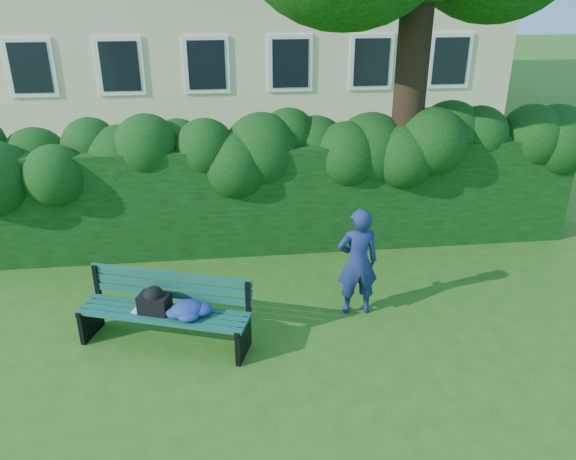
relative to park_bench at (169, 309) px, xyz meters
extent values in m
plane|color=#275B17|center=(1.62, 0.59, -0.50)|extent=(80.00, 80.00, 0.00)
cube|color=white|center=(-4.38, 10.57, 1.50)|extent=(1.30, 0.08, 1.60)
cube|color=black|center=(-4.38, 10.53, 1.50)|extent=(1.05, 0.04, 1.35)
cube|color=white|center=(-1.98, 10.57, 1.50)|extent=(1.30, 0.08, 1.60)
cube|color=black|center=(-1.98, 10.53, 1.50)|extent=(1.05, 0.04, 1.35)
cube|color=white|center=(0.42, 10.57, 1.50)|extent=(1.30, 0.08, 1.60)
cube|color=black|center=(0.42, 10.53, 1.50)|extent=(1.05, 0.04, 1.35)
cube|color=white|center=(2.82, 10.57, 1.50)|extent=(1.30, 0.08, 1.60)
cube|color=black|center=(2.82, 10.53, 1.50)|extent=(1.05, 0.04, 1.35)
cube|color=white|center=(5.22, 10.57, 1.50)|extent=(1.30, 0.08, 1.60)
cube|color=black|center=(5.22, 10.53, 1.50)|extent=(1.05, 0.04, 1.35)
cube|color=white|center=(7.62, 10.57, 1.50)|extent=(1.30, 0.08, 1.60)
cube|color=black|center=(7.62, 10.53, 1.50)|extent=(1.05, 0.04, 1.35)
cube|color=black|center=(1.62, 2.79, 0.40)|extent=(10.00, 1.00, 1.80)
cylinder|color=black|center=(3.77, 2.72, 2.21)|extent=(0.52, 0.52, 5.43)
cube|color=#0E4940|center=(-0.13, -0.19, -0.05)|extent=(2.05, 0.79, 0.04)
cube|color=#0E4940|center=(-0.09, -0.08, -0.05)|extent=(2.05, 0.79, 0.04)
cube|color=#0E4940|center=(-0.05, 0.03, -0.05)|extent=(2.05, 0.79, 0.04)
cube|color=#0E4940|center=(-0.02, 0.15, -0.05)|extent=(2.05, 0.79, 0.04)
cube|color=#0E4940|center=(0.01, 0.22, 0.08)|extent=(2.03, 0.73, 0.10)
cube|color=#0E4940|center=(0.01, 0.23, 0.21)|extent=(2.03, 0.73, 0.10)
cube|color=#0E4940|center=(0.02, 0.24, 0.34)|extent=(2.03, 0.73, 0.10)
cube|color=black|center=(-1.04, 0.31, -0.28)|extent=(0.22, 0.49, 0.44)
cube|color=black|center=(-0.95, 0.56, 0.15)|extent=(0.08, 0.08, 0.45)
cube|color=black|center=(-1.05, 0.26, -0.06)|extent=(0.19, 0.42, 0.05)
cube|color=black|center=(0.89, -0.36, -0.28)|extent=(0.22, 0.49, 0.44)
cube|color=black|center=(0.97, -0.11, 0.15)|extent=(0.08, 0.08, 0.45)
cube|color=black|center=(0.87, -0.40, -0.06)|extent=(0.19, 0.42, 0.05)
cube|color=white|center=(-0.36, 0.02, -0.02)|extent=(0.21, 0.18, 0.02)
cube|color=black|center=(-0.17, 0.01, 0.09)|extent=(0.43, 0.36, 0.23)
imported|color=navy|center=(2.47, 0.45, 0.27)|extent=(0.56, 0.37, 1.53)
camera|label=1|loc=(0.75, -6.06, 3.72)|focal=35.00mm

